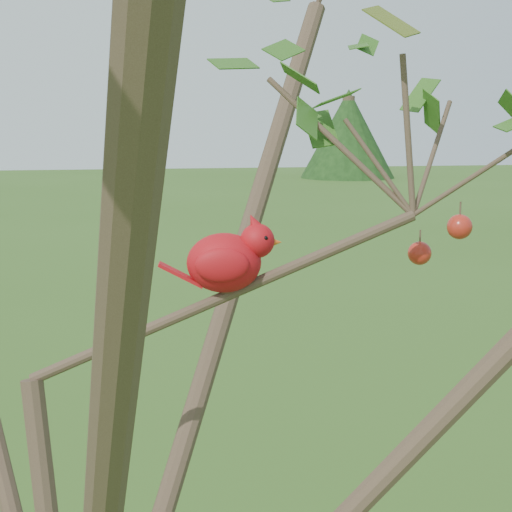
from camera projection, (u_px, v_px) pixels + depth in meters
The scene contains 3 objects.
crabapple_tree at pixel (74, 286), 1.08m from camera, with size 2.35×2.05×2.95m.
cardinal at pixel (228, 260), 1.22m from camera, with size 0.19×0.11×0.14m.
distant_trees at pixel (87, 145), 25.40m from camera, with size 39.19×17.02×3.77m.
Camera 1 is at (0.07, -1.11, 2.34)m, focal length 55.00 mm.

